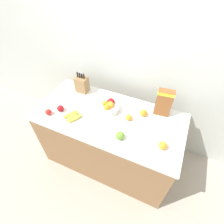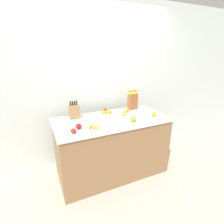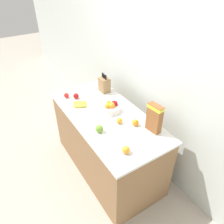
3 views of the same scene
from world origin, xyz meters
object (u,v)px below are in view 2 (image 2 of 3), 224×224
Objects in this scene: banana_bunch at (93,126)px; orange_front_right at (127,110)px; apple_by_knife_block at (133,119)px; orange_mid_left at (124,114)px; knife_block at (74,112)px; apple_middle at (79,126)px; orange_mid_right at (154,114)px; apple_rear at (73,131)px; cereal_box at (133,99)px; fruit_bowl at (107,114)px.

orange_front_right is at bearing 26.65° from banana_bunch.
banana_bunch is 2.44× the size of apple_by_knife_block.
orange_mid_left is at bearing 91.63° from apple_by_knife_block.
knife_block reaches higher than orange_front_right.
apple_middle is at bearing -95.52° from knife_block.
knife_block is 3.69× the size of orange_mid_right.
orange_mid_left is 0.17m from orange_front_right.
apple_middle is at bearing -165.89° from orange_mid_left.
banana_bunch is at bearing -10.10° from apple_middle.
apple_rear is at bearing -178.57° from apple_by_knife_block.
knife_block is 0.91× the size of cereal_box.
cereal_box is at bearing 0.53° from knife_block.
apple_middle is 0.99× the size of orange_front_right.
fruit_bowl is 0.65m from apple_rear.
orange_mid_left is (0.81, 0.28, 0.00)m from apple_rear.
orange_mid_right reaches higher than orange_mid_left.
apple_middle is 0.90m from orange_front_right.
cereal_box is 4.77× the size of apple_rear.
knife_block is 1.28× the size of fruit_bowl.
fruit_bowl is at bearing 169.53° from orange_mid_left.
fruit_bowl is 2.89× the size of orange_mid_right.
fruit_bowl is 3.01× the size of orange_front_right.
orange_mid_left is at bearing 14.11° from apple_middle.
apple_rear is 0.82m from apple_by_knife_block.
cereal_box is 1.53× the size of banana_bunch.
cereal_box is 0.39m from orange_mid_left.
banana_bunch is at bearing -158.88° from cereal_box.
orange_front_right is (0.12, 0.12, 0.00)m from orange_mid_left.
orange_front_right is (0.85, 0.30, 0.00)m from apple_middle.
apple_middle is at bearing -154.48° from fruit_bowl.
orange_front_right reaches higher than apple_middle.
fruit_bowl reaches higher than orange_front_right.
orange_mid_right is at bearing 8.39° from apple_by_knife_block.
apple_rear is 1.21m from orange_mid_right.
knife_block is 1.16m from orange_mid_right.
orange_front_right is at bearing -154.30° from cereal_box.
fruit_bowl is at bearing 40.70° from banana_bunch.
fruit_bowl is 1.10× the size of banana_bunch.
orange_mid_left is at bearing -10.47° from fruit_bowl.
apple_middle is 1.07× the size of orange_mid_left.
apple_by_knife_block reaches higher than banana_bunch.
banana_bunch is at bearing -139.30° from fruit_bowl.
knife_block reaches higher than orange_mid_left.
orange_mid_right is (0.95, 0.01, 0.02)m from banana_bunch.
fruit_bowl is (-0.53, -0.18, -0.12)m from cereal_box.
apple_middle is at bearing 179.10° from orange_mid_right.
knife_block is 0.46m from banana_bunch.
apple_by_knife_block is at bearing -5.90° from apple_middle.
knife_block reaches higher than apple_middle.
apple_by_knife_block is 1.13× the size of orange_front_right.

